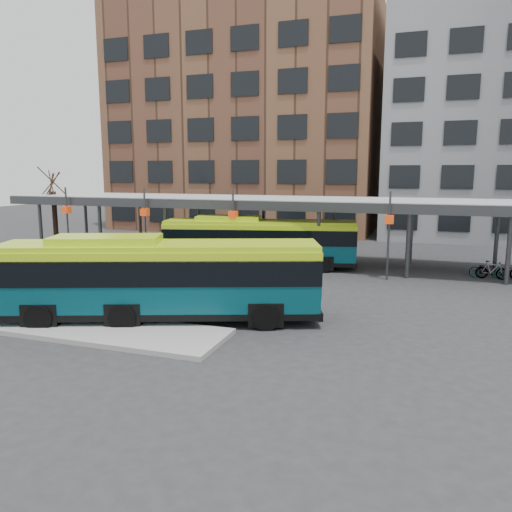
# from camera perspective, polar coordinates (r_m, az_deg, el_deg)

# --- Properties ---
(ground) EXTENTS (120.00, 120.00, 0.00)m
(ground) POSITION_cam_1_polar(r_m,az_deg,el_deg) (20.35, -4.75, -7.08)
(ground) COLOR #28282B
(ground) RESTS_ON ground
(boarding_island) EXTENTS (14.00, 3.00, 0.18)m
(boarding_island) POSITION_cam_1_polar(r_m,az_deg,el_deg) (20.79, -22.36, -7.18)
(boarding_island) COLOR gray
(boarding_island) RESTS_ON ground
(canopy) EXTENTS (40.00, 6.53, 4.80)m
(canopy) POSITION_cam_1_polar(r_m,az_deg,el_deg) (31.77, 4.45, 6.13)
(canopy) COLOR #999B9E
(canopy) RESTS_ON ground
(tree) EXTENTS (1.64, 1.64, 5.60)m
(tree) POSITION_cam_1_polar(r_m,az_deg,el_deg) (39.64, -21.98, 4.02)
(tree) COLOR black
(tree) RESTS_ON ground
(building_brick) EXTENTS (26.00, 14.00, 22.00)m
(building_brick) POSITION_cam_1_polar(r_m,az_deg,el_deg) (53.19, -0.83, 15.23)
(building_brick) COLOR brown
(building_brick) RESTS_ON ground
(bus_front) EXTENTS (12.48, 6.69, 3.40)m
(bus_front) POSITION_cam_1_polar(r_m,az_deg,el_deg) (19.85, -11.02, -2.39)
(bus_front) COLOR #063E4A
(bus_front) RESTS_ON ground
(bus_rear) EXTENTS (11.76, 5.06, 3.17)m
(bus_rear) POSITION_cam_1_polar(r_m,az_deg,el_deg) (30.40, 0.32, 1.73)
(bus_rear) COLOR #063E4A
(bus_rear) RESTS_ON ground
(pedestrian) EXTENTS (0.39, 0.62, 1.54)m
(pedestrian) POSITION_cam_1_polar(r_m,az_deg,el_deg) (21.30, -27.21, -4.70)
(pedestrian) COLOR black
(pedestrian) RESTS_ON boarding_island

